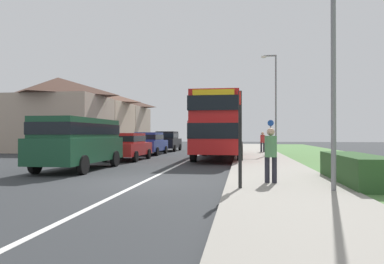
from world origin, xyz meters
TOP-DOWN VIEW (x-y plane):
  - ground_plane at (0.00, 0.00)m, footprint 120.00×120.00m
  - lane_marking_centre at (0.00, 8.00)m, footprint 0.14×60.00m
  - pavement_near_side at (4.20, 6.00)m, footprint 3.20×68.00m
  - grass_verge_seaward at (8.50, 6.00)m, footprint 6.00×68.00m
  - roadside_hedge at (6.30, 0.03)m, footprint 1.10×4.05m
  - double_decker_bus at (1.69, 10.77)m, footprint 2.80×9.65m
  - parked_van_dark_green at (-3.71, 3.18)m, footprint 2.11×5.27m
  - parked_car_red at (-3.47, 8.67)m, footprint 1.93×4.25m
  - parked_car_blue at (-3.61, 14.18)m, footprint 1.88×4.45m
  - parked_car_black at (-3.51, 19.84)m, footprint 1.93×4.29m
  - pedestrian_at_stop at (3.85, -0.58)m, footprint 0.34×0.34m
  - pedestrian_walking_away at (4.62, 16.69)m, footprint 0.34×0.34m
  - bus_stop_sign at (3.00, -1.64)m, footprint 0.09×0.52m
  - cycle_route_sign at (5.10, 15.00)m, footprint 0.44×0.08m
  - street_lamp_near at (5.15, -1.72)m, footprint 1.14×0.20m
  - street_lamp_mid at (5.48, 16.29)m, footprint 1.14×0.20m
  - house_terrace_far_side at (-12.52, 23.65)m, footprint 7.78×19.05m

SIDE VIEW (x-z plane):
  - ground_plane at x=0.00m, z-range 0.00..0.00m
  - lane_marking_centre at x=0.00m, z-range 0.00..0.01m
  - grass_verge_seaward at x=8.50m, z-range 0.00..0.08m
  - pavement_near_side at x=4.20m, z-range 0.00..0.12m
  - roadside_hedge at x=6.30m, z-range 0.00..0.90m
  - parked_car_red at x=-3.47m, z-range 0.09..1.64m
  - parked_car_blue at x=-3.61m, z-range 0.08..1.71m
  - parked_car_black at x=-3.51m, z-range 0.08..1.82m
  - pedestrian_at_stop at x=3.85m, z-range 0.14..1.81m
  - pedestrian_walking_away at x=4.62m, z-range 0.14..1.81m
  - parked_van_dark_green at x=-3.71m, z-range 0.21..2.35m
  - cycle_route_sign at x=5.10m, z-range 0.17..2.69m
  - bus_stop_sign at x=3.00m, z-range 0.24..2.84m
  - double_decker_bus at x=1.69m, z-range 0.29..3.99m
  - house_terrace_far_side at x=-12.52m, z-range 0.00..6.35m
  - street_lamp_near at x=5.15m, z-range 0.54..7.48m
  - street_lamp_mid at x=5.48m, z-range 0.55..8.03m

